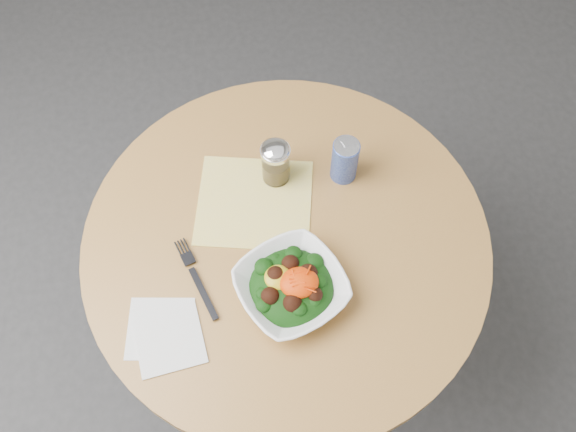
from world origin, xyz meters
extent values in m
plane|color=#2F2F31|center=(0.00, 0.00, 0.00)|extent=(6.00, 6.00, 0.00)
cylinder|color=black|center=(0.00, 0.00, 0.01)|extent=(0.52, 0.52, 0.03)
cylinder|color=black|center=(0.00, 0.00, 0.35)|extent=(0.10, 0.10, 0.71)
cylinder|color=#BC8843|center=(0.00, 0.00, 0.73)|extent=(0.90, 0.90, 0.04)
cube|color=yellow|center=(-0.06, 0.10, 0.75)|extent=(0.30, 0.29, 0.00)
cube|color=silver|center=(-0.29, -0.16, 0.75)|extent=(0.15, 0.15, 0.00)
cube|color=silver|center=(-0.27, -0.19, 0.75)|extent=(0.15, 0.15, 0.00)
imported|color=white|center=(-0.01, -0.12, 0.78)|extent=(0.29, 0.29, 0.05)
ellipsoid|color=black|center=(-0.01, -0.12, 0.78)|extent=(0.18, 0.18, 0.06)
ellipsoid|color=#BB9B12|center=(-0.04, -0.11, 0.80)|extent=(0.06, 0.06, 0.02)
ellipsoid|color=#FA5005|center=(0.00, -0.13, 0.81)|extent=(0.08, 0.07, 0.04)
cube|color=black|center=(-0.19, -0.10, 0.76)|extent=(0.05, 0.13, 0.00)
cube|color=black|center=(-0.22, 0.00, 0.76)|extent=(0.05, 0.07, 0.00)
cylinder|color=silver|center=(0.00, 0.16, 0.80)|extent=(0.06, 0.06, 0.10)
cylinder|color=#9F7E4A|center=(0.00, 0.16, 0.78)|extent=(0.05, 0.05, 0.05)
cylinder|color=white|center=(0.00, 0.16, 0.85)|extent=(0.07, 0.07, 0.01)
ellipsoid|color=white|center=(0.00, 0.16, 0.86)|extent=(0.06, 0.06, 0.03)
cylinder|color=navy|center=(0.16, 0.14, 0.81)|extent=(0.06, 0.06, 0.11)
cylinder|color=silver|center=(0.16, 0.14, 0.86)|extent=(0.06, 0.06, 0.00)
cube|color=silver|center=(0.16, 0.15, 0.87)|extent=(0.02, 0.02, 0.00)
camera|label=1|loc=(-0.10, -0.62, 2.01)|focal=40.00mm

